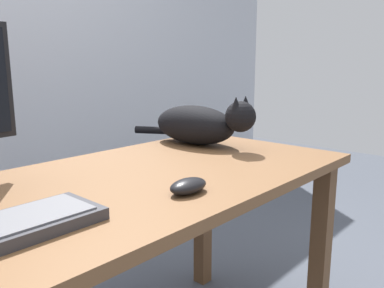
{
  "coord_description": "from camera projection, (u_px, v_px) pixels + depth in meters",
  "views": [
    {
      "loc": [
        -0.62,
        -0.83,
        1.01
      ],
      "look_at": [
        0.29,
        -0.01,
        0.76
      ],
      "focal_mm": 37.07,
      "sensor_mm": 36.0,
      "label": 1
    }
  ],
  "objects": [
    {
      "name": "desk",
      "position": [
        117.0,
        217.0,
        1.07
      ],
      "size": [
        1.5,
        0.68,
        0.7
      ],
      "color": "brown",
      "rests_on": "ground_plane"
    },
    {
      "name": "cat",
      "position": [
        199.0,
        124.0,
        1.53
      ],
      "size": [
        0.19,
        0.61,
        0.2
      ],
      "color": "black",
      "rests_on": "desk"
    },
    {
      "name": "computer_mouse",
      "position": [
        188.0,
        186.0,
        0.96
      ],
      "size": [
        0.11,
        0.06,
        0.04
      ],
      "primitive_type": "ellipsoid",
      "color": "black",
      "rests_on": "desk"
    }
  ]
}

